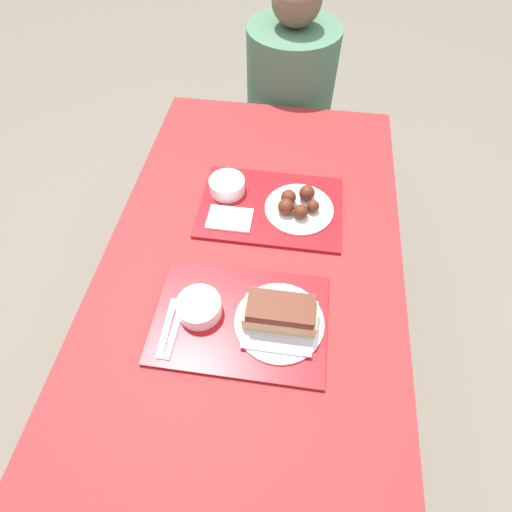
# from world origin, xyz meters

# --- Properties ---
(ground_plane) EXTENTS (12.00, 12.00, 0.00)m
(ground_plane) POSITION_xyz_m (0.00, 0.00, 0.00)
(ground_plane) COLOR #706656
(picnic_table) EXTENTS (0.89, 1.58, 0.78)m
(picnic_table) POSITION_xyz_m (0.00, 0.00, 0.68)
(picnic_table) COLOR maroon
(picnic_table) RESTS_ON ground_plane
(picnic_bench_far) EXTENTS (0.84, 0.28, 0.44)m
(picnic_bench_far) POSITION_xyz_m (0.00, 1.01, 0.37)
(picnic_bench_far) COLOR maroon
(picnic_bench_far) RESTS_ON ground_plane
(tray_near) EXTENTS (0.46, 0.32, 0.01)m
(tray_near) POSITION_xyz_m (-0.00, -0.20, 0.79)
(tray_near) COLOR #B21419
(tray_near) RESTS_ON picnic_table
(tray_far) EXTENTS (0.46, 0.32, 0.01)m
(tray_far) POSITION_xyz_m (0.03, 0.22, 0.79)
(tray_far) COLOR #B21419
(tray_far) RESTS_ON picnic_table
(bowl_coleslaw_near) EXTENTS (0.12, 0.12, 0.05)m
(bowl_coleslaw_near) POSITION_xyz_m (-0.11, -0.19, 0.82)
(bowl_coleslaw_near) COLOR white
(bowl_coleslaw_near) RESTS_ON tray_near
(brisket_sandwich_plate) EXTENTS (0.24, 0.24, 0.09)m
(brisket_sandwich_plate) POSITION_xyz_m (0.10, -0.20, 0.83)
(brisket_sandwich_plate) COLOR white
(brisket_sandwich_plate) RESTS_ON tray_near
(plastic_fork_near) EXTENTS (0.02, 0.17, 0.00)m
(plastic_fork_near) POSITION_xyz_m (-0.19, -0.25, 0.79)
(plastic_fork_near) COLOR white
(plastic_fork_near) RESTS_ON tray_near
(plastic_knife_near) EXTENTS (0.02, 0.17, 0.00)m
(plastic_knife_near) POSITION_xyz_m (-0.16, -0.25, 0.79)
(plastic_knife_near) COLOR white
(plastic_knife_near) RESTS_ON tray_near
(bowl_coleslaw_far) EXTENTS (0.12, 0.12, 0.05)m
(bowl_coleslaw_far) POSITION_xyz_m (-0.12, 0.26, 0.82)
(bowl_coleslaw_far) COLOR white
(bowl_coleslaw_far) RESTS_ON tray_far
(wings_plate_far) EXTENTS (0.22, 0.22, 0.06)m
(wings_plate_far) POSITION_xyz_m (0.12, 0.21, 0.81)
(wings_plate_far) COLOR white
(wings_plate_far) RESTS_ON tray_far
(napkin_far) EXTENTS (0.14, 0.10, 0.01)m
(napkin_far) POSITION_xyz_m (-0.09, 0.14, 0.80)
(napkin_far) COLOR white
(napkin_far) RESTS_ON tray_far
(person_seated_across) EXTENTS (0.39, 0.39, 0.75)m
(person_seated_across) POSITION_xyz_m (0.03, 1.01, 0.74)
(person_seated_across) COLOR #477051
(person_seated_across) RESTS_ON picnic_bench_far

